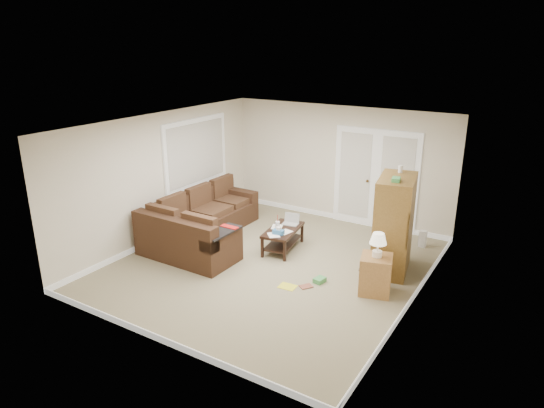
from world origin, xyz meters
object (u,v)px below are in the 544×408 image
Objects in this scene: sectional_sofa at (200,226)px; coffee_table at (283,238)px; side_cabinet at (376,271)px; tv_armoire at (394,224)px.

sectional_sofa is 2.56× the size of coffee_table.
side_cabinet is at bearing -27.35° from coffee_table.
tv_armoire is 1.77× the size of side_cabinet.
tv_armoire reaches higher than sectional_sofa.
sectional_sofa is at bearing -169.13° from coffee_table.
coffee_table is 1.09× the size of side_cabinet.
tv_armoire is at bearing 77.96° from side_cabinet.
sectional_sofa is 1.66m from coffee_table.
tv_armoire reaches higher than coffee_table.
sectional_sofa is at bearing 162.51° from side_cabinet.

